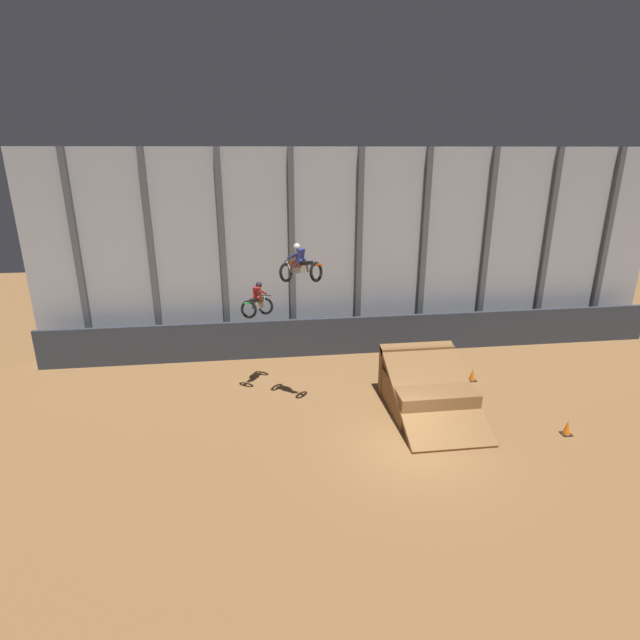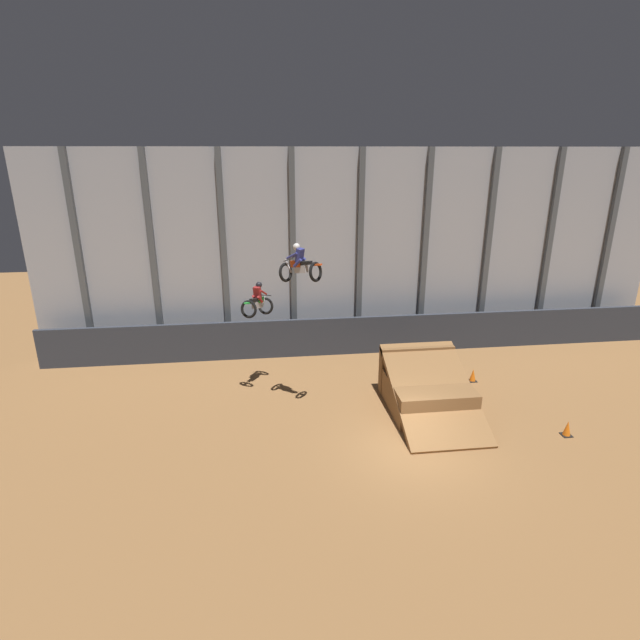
{
  "view_description": "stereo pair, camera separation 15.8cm",
  "coord_description": "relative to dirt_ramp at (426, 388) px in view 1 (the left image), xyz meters",
  "views": [
    {
      "loc": [
        -5.21,
        -14.45,
        9.94
      ],
      "look_at": [
        -2.64,
        5.08,
        3.19
      ],
      "focal_mm": 28.0,
      "sensor_mm": 36.0,
      "label": 1
    },
    {
      "loc": [
        -5.06,
        -14.47,
        9.94
      ],
      "look_at": [
        -2.64,
        5.08,
        3.19
      ],
      "focal_mm": 28.0,
      "sensor_mm": 36.0,
      "label": 2
    }
  ],
  "objects": [
    {
      "name": "arena_back_wall",
      "position": [
        -1.43,
        7.11,
        4.28
      ],
      "size": [
        32.0,
        0.4,
        10.07
      ],
      "color": "#A3A8B2",
      "rests_on": "ground_plane"
    },
    {
      "name": "rider_bike_left_air",
      "position": [
        -6.63,
        2.33,
        3.22
      ],
      "size": [
        1.44,
        1.77,
        1.57
      ],
      "rotation": [
        -0.18,
        0.0,
        -0.52
      ],
      "color": "black"
    },
    {
      "name": "traffic_cone_near_ramp",
      "position": [
        2.88,
        1.93,
        -0.48
      ],
      "size": [
        0.36,
        0.36,
        0.58
      ],
      "color": "black",
      "rests_on": "ground_plane"
    },
    {
      "name": "lower_barrier",
      "position": [
        -1.43,
        5.8,
        0.22
      ],
      "size": [
        31.36,
        0.2,
        1.95
      ],
      "color": "#2D333D",
      "rests_on": "ground_plane"
    },
    {
      "name": "rider_bike_right_air",
      "position": [
        -5.02,
        0.33,
        5.14
      ],
      "size": [
        1.68,
        1.62,
        1.55
      ],
      "rotation": [
        -0.15,
        0.0,
        0.84
      ],
      "color": "black"
    },
    {
      "name": "traffic_cone_arena_edge",
      "position": [
        4.44,
        -2.84,
        -0.48
      ],
      "size": [
        0.36,
        0.36,
        0.58
      ],
      "color": "black",
      "rests_on": "ground_plane"
    },
    {
      "name": "ground_plane",
      "position": [
        -1.43,
        -3.06,
        -0.76
      ],
      "size": [
        60.0,
        60.0,
        0.0
      ],
      "primitive_type": "plane",
      "color": "olive"
    },
    {
      "name": "dirt_ramp",
      "position": [
        0.0,
        0.0,
        0.0
      ],
      "size": [
        3.15,
        4.98,
        2.25
      ],
      "color": "brown",
      "rests_on": "ground_plane"
    }
  ]
}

